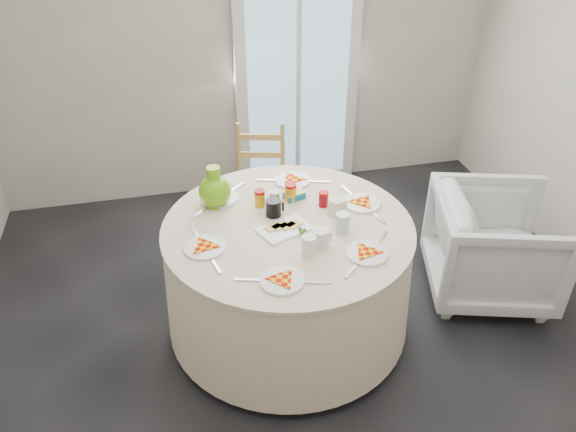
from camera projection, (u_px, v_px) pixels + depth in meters
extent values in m
plane|color=black|center=(309.00, 348.00, 3.33)|extent=(4.00, 4.00, 0.00)
cube|color=#BCB5A3|center=(245.00, 35.00, 4.24)|extent=(4.00, 0.02, 2.60)
cube|color=silver|center=(297.00, 66.00, 4.41)|extent=(1.00, 0.08, 2.10)
cylinder|color=white|center=(288.00, 276.00, 3.30)|extent=(1.44, 1.44, 0.73)
imported|color=silver|center=(495.00, 241.00, 3.57)|extent=(0.89, 0.92, 0.77)
cube|color=#046A95|center=(294.00, 192.00, 3.32)|extent=(0.14, 0.12, 0.05)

